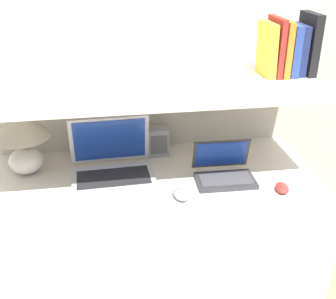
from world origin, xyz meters
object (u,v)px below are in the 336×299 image
at_px(laptop_small, 224,171).
at_px(router_box, 158,141).
at_px(shelf_gadget, 0,76).
at_px(book_navy, 298,50).
at_px(laptop_large, 112,165).
at_px(book_red, 275,47).
at_px(table_lamp, 21,133).
at_px(book_orange, 282,48).
at_px(book_black, 308,44).
at_px(computer_mouse, 181,194).
at_px(second_mouse, 282,188).
at_px(book_yellow, 267,49).
at_px(book_blue, 290,49).

distance_m(laptop_small, router_box, 0.39).
bearing_deg(shelf_gadget, book_navy, 0.00).
relative_size(laptop_large, router_box, 2.69).
height_order(router_box, book_red, book_red).
bearing_deg(book_red, table_lamp, 175.93).
bearing_deg(book_orange, book_black, 0.00).
distance_m(table_lamp, router_box, 0.63).
distance_m(computer_mouse, book_black, 0.83).
relative_size(laptop_large, book_navy, 1.77).
bearing_deg(router_box, laptop_small, -49.02).
distance_m(second_mouse, book_red, 0.59).
relative_size(computer_mouse, book_navy, 0.50).
bearing_deg(router_box, book_yellow, -20.93).
height_order(computer_mouse, router_box, router_box).
bearing_deg(laptop_large, shelf_gadget, 178.13).
bearing_deg(book_yellow, book_orange, -0.00).
distance_m(second_mouse, book_navy, 0.59).
relative_size(book_navy, book_red, 0.87).
bearing_deg(laptop_small, book_yellow, 32.78).
xyz_separation_m(table_lamp, computer_mouse, (0.65, -0.32, -0.18)).
distance_m(book_black, shelf_gadget, 1.27).
distance_m(laptop_large, book_black, 0.99).
height_order(laptop_large, book_black, book_black).
bearing_deg(computer_mouse, book_blue, 25.57).
bearing_deg(book_red, book_black, 0.00).
distance_m(computer_mouse, router_box, 0.42).
relative_size(table_lamp, router_box, 2.23).
relative_size(laptop_large, book_red, 1.54).
relative_size(table_lamp, second_mouse, 3.33).
distance_m(computer_mouse, shelf_gadget, 0.85).
bearing_deg(table_lamp, book_navy, -3.72).
height_order(laptop_small, book_black, book_black).
relative_size(router_box, book_red, 0.57).
bearing_deg(book_blue, laptop_large, -179.01).
height_order(second_mouse, book_yellow, book_yellow).
bearing_deg(book_blue, book_orange, 180.00).
relative_size(laptop_small, shelf_gadget, 3.03).
bearing_deg(laptop_large, router_box, 38.37).
bearing_deg(laptop_large, table_lamp, 166.62).
bearing_deg(table_lamp, book_black, -3.59).
xyz_separation_m(second_mouse, shelf_gadget, (-1.11, 0.26, 0.46)).
relative_size(laptop_large, book_black, 1.45).
relative_size(book_navy, book_blue, 0.98).
bearing_deg(second_mouse, router_box, 137.47).
height_order(laptop_small, second_mouse, laptop_small).
xyz_separation_m(laptop_large, book_yellow, (0.67, 0.01, 0.49)).
bearing_deg(second_mouse, laptop_large, 160.58).
bearing_deg(router_box, book_red, -19.50).
relative_size(second_mouse, book_blue, 0.43).
height_order(laptop_small, book_yellow, book_yellow).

